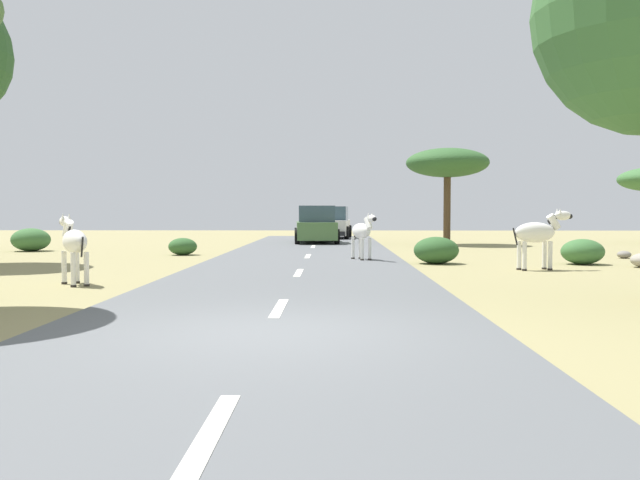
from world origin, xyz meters
The scene contains 15 objects.
ground_plane centered at (0.00, 0.00, 0.00)m, with size 90.00×90.00×0.00m, color #8E8456.
road centered at (-0.03, 0.00, 0.03)m, with size 6.00×64.00×0.05m, color #56595B.
lane_markings centered at (-0.03, -1.00, 0.05)m, with size 0.16×56.00×0.01m.
zebra_0 centered at (1.71, 12.46, 0.92)m, with size 0.84×1.45×1.45m.
zebra_1 centered at (-4.65, 5.68, 0.90)m, with size 1.13×1.39×1.51m.
zebra_2 centered at (6.19, 9.46, 0.97)m, with size 1.70×0.69×1.63m.
car_0 centered at (0.75, 29.15, 0.85)m, with size 2.28×4.46×1.74m.
car_1 centered at (0.01, 23.53, 0.85)m, with size 2.22×4.44×1.74m.
tree_4 centered at (6.04, 22.84, 3.71)m, with size 3.78×3.78×4.41m.
bush_0 centered at (3.84, 11.55, 0.40)m, with size 1.32×1.19×0.79m, color #2D5628.
bush_1 centered at (-10.85, 17.46, 0.44)m, with size 1.47×1.33×0.88m, color #386633.
bush_2 centered at (8.06, 11.37, 0.37)m, with size 1.23×1.11×0.74m, color #386633.
bush_4 centered at (-4.48, 15.29, 0.30)m, with size 1.00×0.90×0.60m, color #2D5628.
rock_0 centered at (4.14, 15.51, 0.27)m, with size 0.75×0.72×0.54m, color gray.
rock_1 centered at (10.33, 13.91, 0.12)m, with size 0.44×0.43×0.25m, color gray.
Camera 1 is at (0.80, -8.47, 1.56)m, focal length 38.18 mm.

